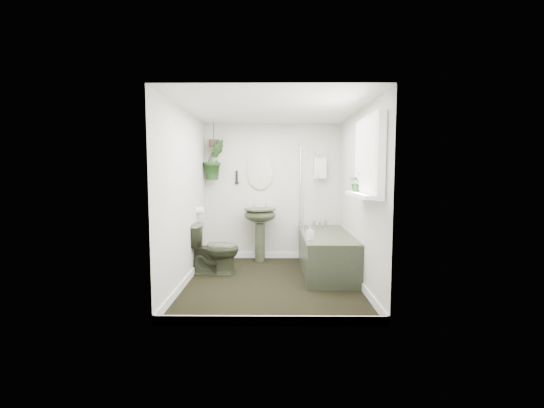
{
  "coord_description": "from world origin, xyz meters",
  "views": [
    {
      "loc": [
        0.04,
        -4.8,
        1.49
      ],
      "look_at": [
        0.0,
        0.15,
        1.05
      ],
      "focal_mm": 24.0,
      "sensor_mm": 36.0,
      "label": 1
    }
  ],
  "objects": [
    {
      "name": "toilet",
      "position": [
        -0.85,
        0.43,
        0.37
      ],
      "size": [
        0.74,
        0.43,
        0.74
      ],
      "primitive_type": "imported",
      "rotation": [
        0.0,
        0.0,
        1.54
      ],
      "color": "#353B27",
      "rests_on": "floor"
    },
    {
      "name": "wall_front",
      "position": [
        0.0,
        -1.41,
        1.15
      ],
      "size": [
        2.3,
        0.02,
        2.3
      ],
      "primitive_type": "cube",
      "color": "silver",
      "rests_on": "ground"
    },
    {
      "name": "soap_bottle",
      "position": [
        0.51,
        0.03,
        0.67
      ],
      "size": [
        0.11,
        0.11,
        0.19
      ],
      "primitive_type": "imported",
      "rotation": [
        0.0,
        0.0,
        0.38
      ],
      "color": "black",
      "rests_on": "bathtub"
    },
    {
      "name": "sill_plant",
      "position": [
        1.04,
        -0.4,
        1.36
      ],
      "size": [
        0.21,
        0.18,
        0.23
      ],
      "primitive_type": "imported",
      "rotation": [
        0.0,
        0.0,
        0.0
      ],
      "color": "black",
      "rests_on": "window_sill"
    },
    {
      "name": "pedestal_sink",
      "position": [
        -0.21,
        1.14,
        0.45
      ],
      "size": [
        0.59,
        0.52,
        0.89
      ],
      "primitive_type": null,
      "rotation": [
        0.0,
        0.0,
        -0.15
      ],
      "color": "#353B27",
      "rests_on": "floor"
    },
    {
      "name": "hanging_pot",
      "position": [
        -0.97,
        1.25,
        1.96
      ],
      "size": [
        0.16,
        0.16,
        0.12
      ],
      "primitive_type": "cylinder",
      "color": "#482F26",
      "rests_on": "ceiling"
    },
    {
      "name": "hanging_plant",
      "position": [
        -0.97,
        1.25,
        1.69
      ],
      "size": [
        0.46,
        0.44,
        0.66
      ],
      "primitive_type": "imported",
      "rotation": [
        0.0,
        0.0,
        0.58
      ],
      "color": "black",
      "rests_on": "ceiling"
    },
    {
      "name": "toilet_roll_holder",
      "position": [
        -1.1,
        0.7,
        0.9
      ],
      "size": [
        0.11,
        0.11,
        0.11
      ],
      "primitive_type": "cylinder",
      "rotation": [
        0.0,
        1.57,
        0.0
      ],
      "color": "white",
      "rests_on": "wall_left"
    },
    {
      "name": "window_recess",
      "position": [
        1.09,
        -0.7,
        1.65
      ],
      "size": [
        0.08,
        1.0,
        0.9
      ],
      "primitive_type": "cube",
      "color": "white",
      "rests_on": "wall_right"
    },
    {
      "name": "skirting",
      "position": [
        0.0,
        0.0,
        0.05
      ],
      "size": [
        2.3,
        2.8,
        0.1
      ],
      "primitive_type": "cube",
      "color": "white",
      "rests_on": "floor"
    },
    {
      "name": "bathtub",
      "position": [
        0.8,
        0.5,
        0.29
      ],
      "size": [
        0.72,
        1.72,
        0.58
      ],
      "primitive_type": null,
      "color": "#353B27",
      "rests_on": "floor"
    },
    {
      "name": "floor",
      "position": [
        0.0,
        0.0,
        -0.01
      ],
      "size": [
        2.3,
        2.8,
        0.02
      ],
      "primitive_type": "cube",
      "color": "black",
      "rests_on": "ground"
    },
    {
      "name": "bath_screen",
      "position": [
        0.47,
        0.99,
        1.28
      ],
      "size": [
        0.04,
        0.72,
        1.4
      ],
      "primitive_type": null,
      "color": "silver",
      "rests_on": "bathtub"
    },
    {
      "name": "wall_right",
      "position": [
        1.16,
        0.0,
        1.15
      ],
      "size": [
        0.02,
        2.8,
        2.3
      ],
      "primitive_type": "cube",
      "color": "silver",
      "rests_on": "ground"
    },
    {
      "name": "shower_box",
      "position": [
        0.8,
        1.34,
        1.55
      ],
      "size": [
        0.2,
        0.1,
        0.35
      ],
      "primitive_type": "cube",
      "color": "white",
      "rests_on": "wall_back"
    },
    {
      "name": "wall_left",
      "position": [
        -1.16,
        0.0,
        1.15
      ],
      "size": [
        0.02,
        2.8,
        2.3
      ],
      "primitive_type": "cube",
      "color": "silver",
      "rests_on": "ground"
    },
    {
      "name": "oval_mirror",
      "position": [
        -0.21,
        1.37,
        1.5
      ],
      "size": [
        0.46,
        0.03,
        0.62
      ],
      "primitive_type": "ellipsoid",
      "color": "beige",
      "rests_on": "wall_back"
    },
    {
      "name": "window_sill",
      "position": [
        1.02,
        -0.7,
        1.23
      ],
      "size": [
        0.18,
        1.0,
        0.04
      ],
      "primitive_type": "cube",
      "color": "white",
      "rests_on": "wall_right"
    },
    {
      "name": "wall_back",
      "position": [
        0.0,
        1.41,
        1.15
      ],
      "size": [
        2.3,
        0.02,
        2.3
      ],
      "primitive_type": "cube",
      "color": "silver",
      "rests_on": "ground"
    },
    {
      "name": "ceiling",
      "position": [
        0.0,
        0.0,
        2.31
      ],
      "size": [
        2.3,
        2.8,
        0.02
      ],
      "primitive_type": "cube",
      "color": "white",
      "rests_on": "ground"
    },
    {
      "name": "window_blinds",
      "position": [
        1.04,
        -0.7,
        1.65
      ],
      "size": [
        0.01,
        0.86,
        0.76
      ],
      "primitive_type": "cube",
      "color": "white",
      "rests_on": "wall_right"
    },
    {
      "name": "wall_sconce",
      "position": [
        -0.61,
        1.36,
        1.4
      ],
      "size": [
        0.04,
        0.04,
        0.22
      ],
      "primitive_type": "cylinder",
      "color": "black",
      "rests_on": "wall_back"
    }
  ]
}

